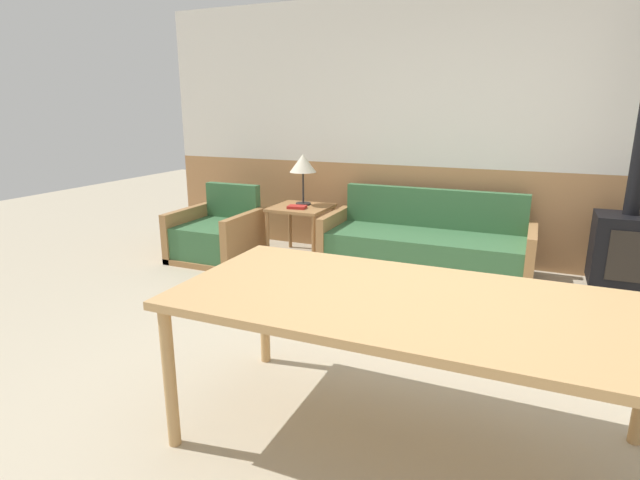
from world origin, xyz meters
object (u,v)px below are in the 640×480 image
Objects in this scene: couch at (425,248)px; side_table at (301,214)px; armchair at (217,237)px; dining_table at (412,311)px; table_lamp at (303,165)px; wood_stove at (629,227)px.

couch is 1.38m from side_table.
armchair is at bearing -168.95° from couch.
armchair reaches higher than side_table.
dining_table is (2.62, -2.23, 0.46)m from armchair.
couch reaches higher than side_table.
table_lamp is 0.25× the size of dining_table.
wood_stove reaches higher than table_lamp.
couch is 2.19m from armchair.
table_lamp is at bearing 179.14° from wood_stove.
wood_stove reaches higher than armchair.
dining_table is (1.83, -2.67, 0.22)m from side_table.
table_lamp reaches higher than armchair.
table_lamp is at bearing 174.98° from couch.
side_table is 0.53m from table_lamp.
table_lamp is 3.35m from dining_table.
armchair is 0.93m from side_table.
armchair is 1.48× the size of table_lamp.
dining_table is at bearing -41.64° from armchair.
wood_stove is at bearing 65.62° from dining_table.
couch is at bearing 100.05° from dining_table.
side_table is (0.79, 0.44, 0.24)m from armchair.
couch reaches higher than armchair.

